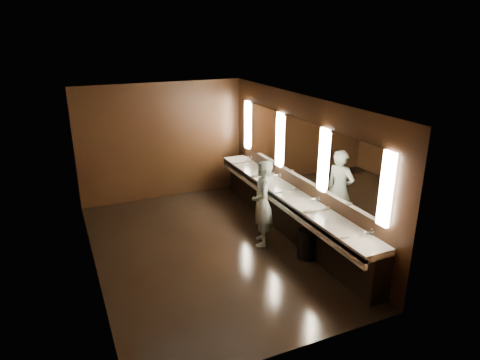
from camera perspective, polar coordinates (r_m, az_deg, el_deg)
floor at (r=8.26m, az=-4.49°, el=-9.19°), size 6.00×6.00×0.00m
ceiling at (r=7.34m, az=-5.08°, el=10.34°), size 4.00×6.00×0.02m
wall_back at (r=10.45m, az=-10.30°, el=5.06°), size 4.00×0.02×2.80m
wall_front at (r=5.20m, az=6.56°, el=-10.24°), size 4.00×0.02×2.80m
wall_left at (r=7.32m, az=-19.68°, el=-2.16°), size 0.02×6.00×2.80m
wall_right at (r=8.51m, az=8.02°, el=1.84°), size 0.02×6.00×2.80m
sink_counter at (r=8.73m, az=6.58°, el=-3.99°), size 0.55×5.40×1.01m
mirror_band at (r=8.40m, az=8.02°, el=4.09°), size 0.06×5.03×1.15m
person at (r=8.12m, az=2.99°, el=-3.12°), size 0.61×0.72×1.68m
trash_bin at (r=7.94m, az=8.93°, el=-8.42°), size 0.45×0.45×0.55m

